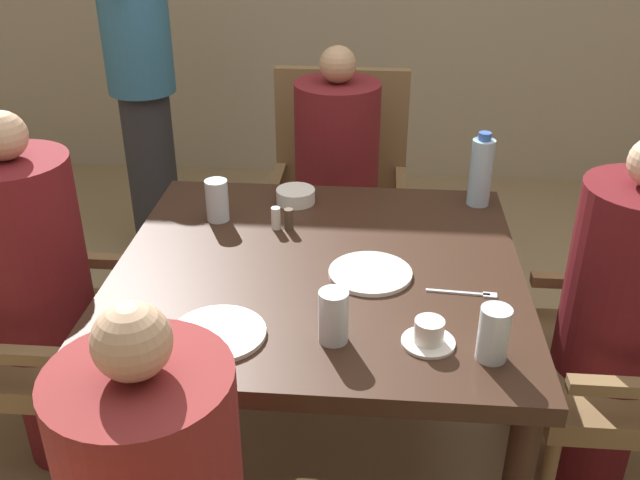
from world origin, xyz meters
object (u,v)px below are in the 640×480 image
standing_host (140,65)px  plate_main_right (218,333)px  glass_tall_near (217,200)px  glass_tall_far (494,334)px  diner_in_left_chair (37,295)px  diner_in_right_chair (616,326)px  glass_tall_mid (333,316)px  plate_main_left (370,273)px  teacup_with_saucer (429,334)px  bowl_small (296,196)px  chair_far_side (339,192)px  water_bottle (481,171)px  diner_in_far_chair (336,192)px

standing_host → plate_main_right: 1.85m
glass_tall_near → glass_tall_far: 1.00m
diner_in_left_chair → diner_in_right_chair: size_ratio=1.02×
diner_in_right_chair → glass_tall_mid: diner_in_right_chair is taller
plate_main_left → teacup_with_saucer: bearing=-64.9°
bowl_small → glass_tall_near: glass_tall_near is taller
teacup_with_saucer → bowl_small: teacup_with_saucer is taller
bowl_small → glass_tall_near: 0.27m
diner_in_left_chair → chair_far_side: bearing=49.4°
diner_in_right_chair → glass_tall_far: (-0.41, -0.39, 0.22)m
glass_tall_mid → glass_tall_far: size_ratio=1.00×
chair_far_side → glass_tall_far: (0.42, -1.36, 0.28)m
water_bottle → glass_tall_near: bearing=-167.3°
chair_far_side → diner_in_far_chair: diner_in_far_chair is taller
standing_host → glass_tall_far: size_ratio=13.29×
teacup_with_saucer → diner_in_right_chair: bearing=31.8°
diner_in_left_chair → water_bottle: size_ratio=4.75×
diner_in_right_chair → glass_tall_far: 0.61m
diner_in_left_chair → bowl_small: (0.73, 0.41, 0.17)m
teacup_with_saucer → glass_tall_mid: size_ratio=0.96×
diner_in_left_chair → glass_tall_far: size_ratio=8.83×
standing_host → glass_tall_near: standing_host is taller
chair_far_side → diner_in_far_chair: bearing=-90.0°
teacup_with_saucer → glass_tall_near: (-0.62, 0.60, 0.04)m
standing_host → water_bottle: 1.66m
chair_far_side → diner_in_left_chair: bearing=-130.6°
teacup_with_saucer → glass_tall_mid: (-0.22, -0.00, 0.04)m
plate_main_left → diner_in_right_chair: bearing=3.5°
plate_main_right → bowl_small: (0.10, 0.76, 0.02)m
diner_in_right_chair → water_bottle: size_ratio=4.67×
teacup_with_saucer → standing_host: bearing=125.2°
diner_in_left_chair → plate_main_right: (0.63, -0.35, 0.15)m
diner_in_far_chair → water_bottle: bearing=-37.9°
diner_in_far_chair → diner_in_right_chair: diner_in_far_chair is taller
diner_in_far_chair → glass_tall_mid: bearing=-86.8°
plate_main_left → plate_main_right: 0.47m
diner_in_right_chair → bowl_small: bearing=156.8°
bowl_small → glass_tall_near: (-0.23, -0.15, 0.04)m
diner_in_left_chair → diner_in_far_chair: (0.84, 0.82, -0.00)m
diner_in_right_chair → plate_main_right: bearing=-161.4°
diner_in_far_chair → water_bottle: size_ratio=4.75×
plate_main_left → plate_main_right: same height
bowl_small → glass_tall_far: size_ratio=0.97×
diner_in_right_chair → glass_tall_far: diner_in_right_chair is taller
diner_in_left_chair → standing_host: standing_host is taller
diner_in_far_chair → glass_tall_far: 1.30m
diner_in_left_chair → chair_far_side: size_ratio=1.16×
chair_far_side → glass_tall_near: bearing=-115.1°
water_bottle → plate_main_left: bearing=-125.0°
standing_host → teacup_with_saucer: (1.19, -1.69, -0.17)m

